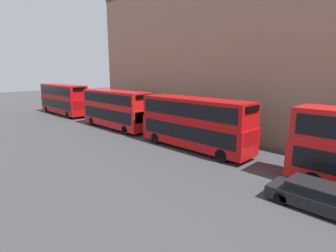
{
  "coord_description": "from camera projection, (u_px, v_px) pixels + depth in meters",
  "views": [
    {
      "loc": [
        -14.86,
        6.27,
        6.42
      ],
      "look_at": [
        0.48,
        21.76,
        1.85
      ],
      "focal_mm": 28.0,
      "sensor_mm": 36.0,
      "label": 1
    }
  ],
  "objects": [
    {
      "name": "bus_trailing",
      "position": [
        63.0,
        98.0,
        39.24
      ],
      "size": [
        2.59,
        10.95,
        4.46
      ],
      "color": "#B20C0F",
      "rests_on": "ground"
    },
    {
      "name": "bus_third_in_queue",
      "position": [
        115.0,
        108.0,
        29.61
      ],
      "size": [
        2.59,
        10.01,
        4.29
      ],
      "color": "red",
      "rests_on": "ground"
    },
    {
      "name": "car_hatchback",
      "position": [
        318.0,
        195.0,
        12.35
      ],
      "size": [
        1.8,
        4.46,
        1.26
      ],
      "color": "black",
      "rests_on": "ground"
    },
    {
      "name": "bus_second_in_queue",
      "position": [
        194.0,
        122.0,
        21.56
      ],
      "size": [
        2.59,
        10.22,
        4.28
      ],
      "color": "#B20C0F",
      "rests_on": "ground"
    }
  ]
}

